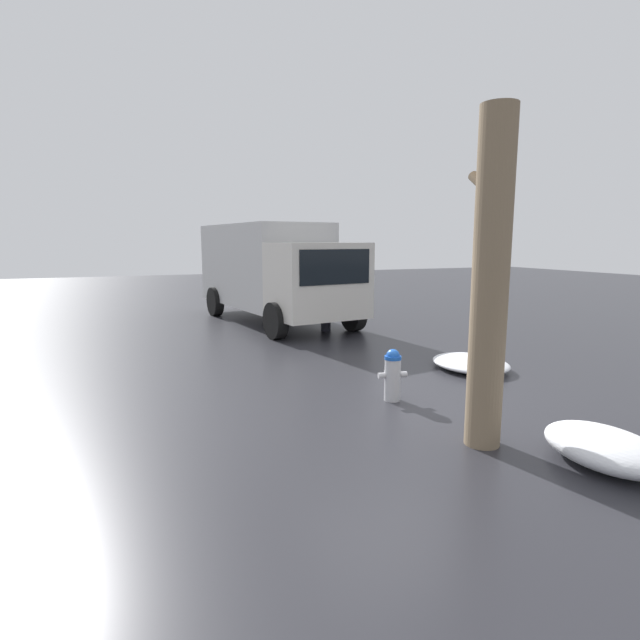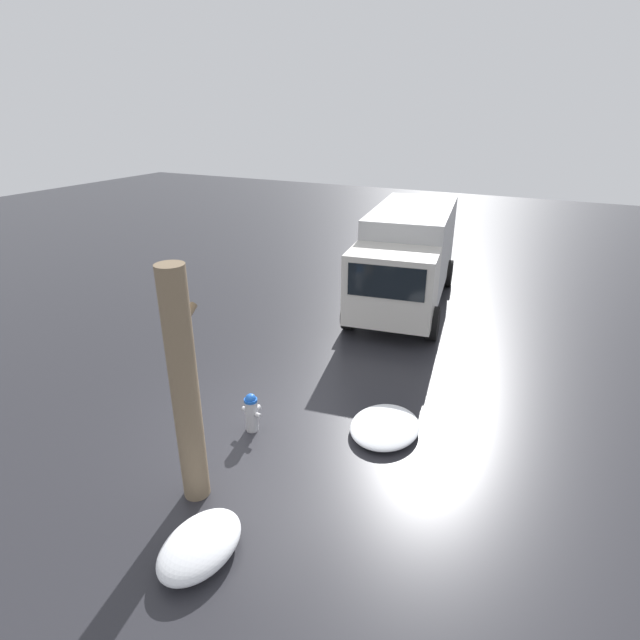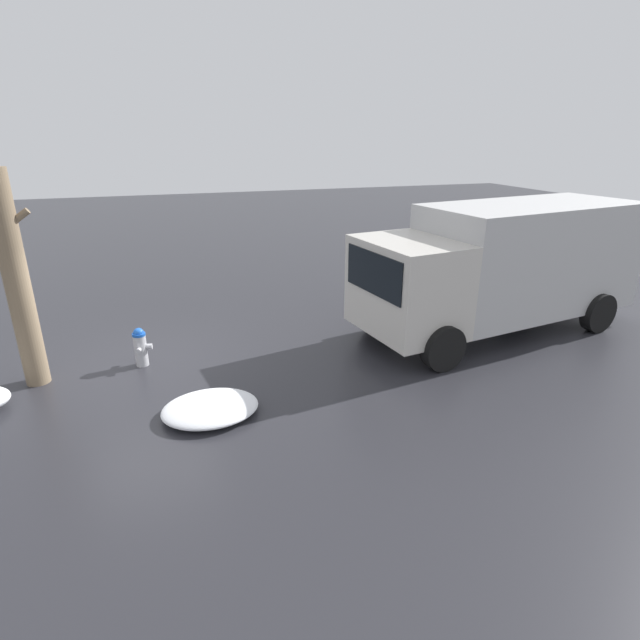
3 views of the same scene
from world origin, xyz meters
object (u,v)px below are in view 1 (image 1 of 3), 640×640
(delivery_truck, at_px, (273,268))
(pedestrian, at_px, (326,296))
(fire_hydrant, at_px, (392,374))
(tree_trunk, at_px, (490,282))

(delivery_truck, bearing_deg, pedestrian, 102.48)
(fire_hydrant, bearing_deg, delivery_truck, 6.35)
(delivery_truck, xyz_separation_m, pedestrian, (-2.10, -0.79, -0.62))
(tree_trunk, bearing_deg, pedestrian, -8.96)
(fire_hydrant, relative_size, delivery_truck, 0.11)
(fire_hydrant, bearing_deg, pedestrian, -2.83)
(fire_hydrant, relative_size, pedestrian, 0.45)
(delivery_truck, bearing_deg, fire_hydrant, 77.87)
(tree_trunk, bearing_deg, delivery_truck, -2.34)
(pedestrian, bearing_deg, tree_trunk, 129.52)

